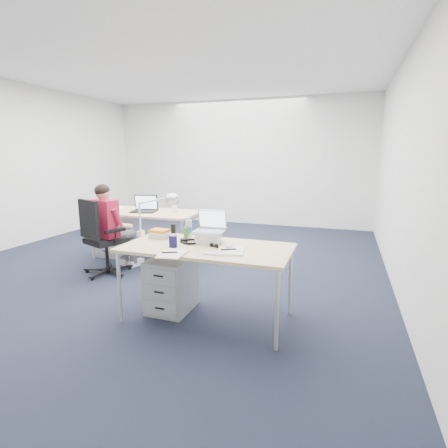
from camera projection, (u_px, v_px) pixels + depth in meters
The scene contains 24 objects.
floor at pixel (166, 266), 5.04m from camera, with size 7.00×7.00×0.00m, color black.
room at pixel (162, 145), 4.71m from camera, with size 6.02×7.02×2.80m.
desk_near at pixel (207, 251), 3.32m from camera, with size 1.60×0.80×0.73m.
desk_far at pixel (147, 214), 5.34m from camera, with size 1.60×0.80×0.73m.
office_chair at pixel (105, 253), 4.67m from camera, with size 0.84×0.84×1.02m.
seated_person at pixel (113, 228), 4.75m from camera, with size 0.46×0.69×1.19m.
drawer_pedestal_near at pixel (172, 284), 3.59m from camera, with size 0.40×0.50×0.55m, color #939698.
drawer_pedestal_far at pixel (115, 238), 5.60m from camera, with size 0.40×0.50×0.55m, color #939698.
silver_laptop at pixel (209, 227), 3.40m from camera, with size 0.30×0.23×0.31m, color silver, non-canonical shape.
wireless_keyboard at pixel (218, 253), 3.05m from camera, with size 0.24×0.10×0.01m, color white.
computer_mouse at pixel (229, 246), 3.25m from camera, with size 0.07×0.11×0.04m, color white.
headphones at pixel (192, 241), 3.43m from camera, with size 0.24×0.19×0.04m, color black, non-canonical shape.
can_koozie at pixel (173, 241), 3.26m from camera, with size 0.08×0.08×0.13m, color #14133D.
water_bottle at pixel (189, 228), 3.63m from camera, with size 0.07×0.07×0.21m, color silver.
bear_figurine at pixel (186, 232), 3.62m from camera, with size 0.07×0.05×0.13m, color #357B20, non-canonical shape.
book_stack at pixel (160, 234), 3.64m from camera, with size 0.20×0.15×0.09m, color silver.
cordless_phone at pixel (173, 231), 3.60m from camera, with size 0.04×0.03×0.15m, color black.
papers_left at pixel (172, 254), 3.04m from camera, with size 0.21×0.29×0.01m, color #F6ED8E.
papers_right at pixel (231, 251), 3.13m from camera, with size 0.22×0.31×0.01m, color #F6ED8E.
sunglasses at pixel (214, 246), 3.26m from camera, with size 0.11×0.05×0.02m, color black, non-canonical shape.
desk_lamp at pixel (152, 214), 3.62m from camera, with size 0.43×0.16×0.49m, color silver, non-canonical shape.
dark_laptop at pixel (143, 203), 5.25m from camera, with size 0.36×0.35×0.26m, color black, non-canonical shape.
far_cup at pixel (174, 209), 5.23m from camera, with size 0.07×0.07×0.10m, color white.
far_papers at pixel (116, 208), 5.67m from camera, with size 0.21×0.30×0.01m, color white.
Camera 1 is at (2.38, -4.28, 1.58)m, focal length 28.00 mm.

